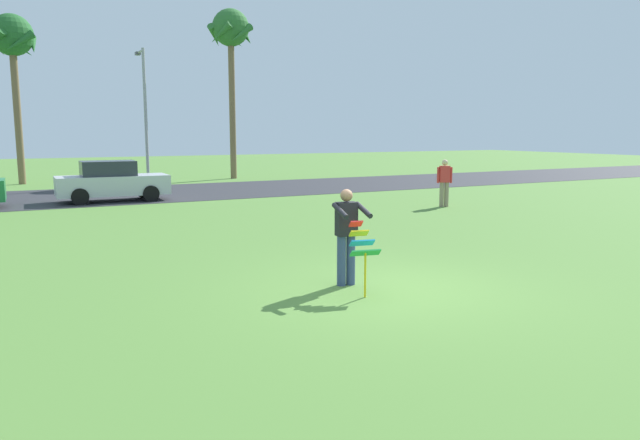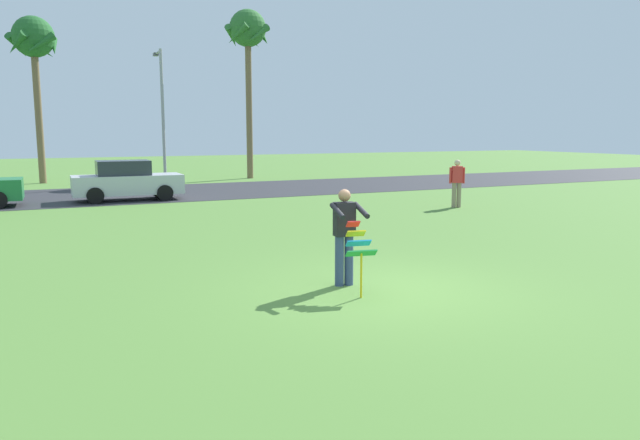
# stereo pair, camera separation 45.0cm
# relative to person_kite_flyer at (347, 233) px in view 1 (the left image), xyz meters

# --- Properties ---
(ground_plane) EXTENTS (120.00, 120.00, 0.00)m
(ground_plane) POSITION_rel_person_kite_flyer_xyz_m (0.52, -0.56, -0.95)
(ground_plane) COLOR #568438
(road_strip) EXTENTS (120.00, 8.00, 0.01)m
(road_strip) POSITION_rel_person_kite_flyer_xyz_m (0.52, 17.99, -0.95)
(road_strip) COLOR #2D2D33
(road_strip) RESTS_ON ground
(person_kite_flyer) EXTENTS (0.60, 0.70, 1.73)m
(person_kite_flyer) POSITION_rel_person_kite_flyer_xyz_m (0.00, 0.00, 0.00)
(person_kite_flyer) COLOR #384772
(person_kite_flyer) RESTS_ON ground
(kite_held) EXTENTS (0.53, 0.69, 1.23)m
(kite_held) POSITION_rel_person_kite_flyer_xyz_m (-0.09, -0.67, -0.11)
(kite_held) COLOR red
(kite_held) RESTS_ON ground
(parked_car_silver) EXTENTS (4.23, 1.89, 1.60)m
(parked_car_silver) POSITION_rel_person_kite_flyer_xyz_m (-1.60, 15.60, -0.18)
(parked_car_silver) COLOR silver
(parked_car_silver) RESTS_ON ground
(palm_tree_right_near) EXTENTS (2.58, 2.71, 8.65)m
(palm_tree_right_near) POSITION_rel_person_kite_flyer_xyz_m (-4.55, 25.99, 6.27)
(palm_tree_right_near) COLOR brown
(palm_tree_right_near) RESTS_ON ground
(palm_tree_centre_far) EXTENTS (2.58, 2.71, 9.66)m
(palm_tree_centre_far) POSITION_rel_person_kite_flyer_xyz_m (6.62, 24.51, 7.20)
(palm_tree_centre_far) COLOR brown
(palm_tree_centre_far) RESTS_ON ground
(streetlight_pole) EXTENTS (0.24, 1.65, 7.00)m
(streetlight_pole) POSITION_rel_person_kite_flyer_xyz_m (1.38, 23.29, 3.05)
(streetlight_pole) COLOR #9E9EA3
(streetlight_pole) RESTS_ON ground
(person_walker_near) EXTENTS (0.53, 0.35, 1.73)m
(person_walker_near) POSITION_rel_person_kite_flyer_xyz_m (8.89, 8.12, -0.02)
(person_walker_near) COLOR gray
(person_walker_near) RESTS_ON ground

